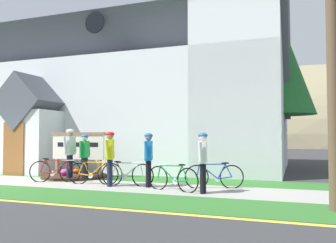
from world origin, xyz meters
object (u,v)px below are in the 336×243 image
cyclist_in_green_jersey (203,158)px  cyclist_in_orange_jersey (85,154)px  bicycle_silver (127,174)px  bicycle_orange (55,171)px  cyclist_in_red_jersey (70,150)px  cyclist_in_white_jersey (110,154)px  church_sign (78,147)px  bicycle_red (173,178)px  bicycle_green (214,176)px  bicycle_blue (93,173)px  roadside_conifer (280,66)px  cyclist_in_blue_jersey (149,156)px

cyclist_in_green_jersey → cyclist_in_orange_jersey: bearing=163.7°
cyclist_in_green_jersey → cyclist_in_orange_jersey: size_ratio=1.02×
bicycle_silver → bicycle_orange: size_ratio=1.04×
cyclist_in_red_jersey → cyclist_in_white_jersey: (2.10, -0.91, -0.08)m
church_sign → bicycle_red: (4.51, -2.05, -0.76)m
church_sign → cyclist_in_green_jersey: church_sign is taller
cyclist_in_white_jersey → bicycle_silver: bearing=33.1°
bicycle_red → cyclist_in_white_jersey: cyclist_in_white_jersey is taller
bicycle_green → bicycle_silver: bearing=-171.1°
bicycle_red → cyclist_in_orange_jersey: 3.93m
bicycle_orange → cyclist_in_white_jersey: size_ratio=1.00×
bicycle_blue → cyclist_in_red_jersey: 1.66m
cyclist_in_red_jersey → roadside_conifer: (6.85, 6.14, 3.65)m
cyclist_in_blue_jersey → church_sign: bearing=156.3°
bicycle_blue → cyclist_in_white_jersey: cyclist_in_white_jersey is taller
roadside_conifer → cyclist_in_orange_jersey: bearing=-136.6°
bicycle_blue → bicycle_orange: 1.49m
cyclist_in_orange_jersey → roadside_conifer: bearing=43.4°
bicycle_green → bicycle_red: bearing=-138.0°
cyclist_in_red_jersey → cyclist_in_orange_jersey: (0.51, 0.14, -0.14)m
bicycle_blue → cyclist_in_blue_jersey: bearing=1.1°
bicycle_blue → cyclist_in_green_jersey: bearing=-8.2°
bicycle_orange → bicycle_green: (5.33, 0.42, -0.01)m
bicycle_green → cyclist_in_blue_jersey: 2.06m
roadside_conifer → bicycle_red: bearing=-110.1°
cyclist_in_orange_jersey → cyclist_in_white_jersey: size_ratio=0.95×
cyclist_in_blue_jersey → roadside_conifer: (3.59, 6.77, 3.77)m
bicycle_red → cyclist_in_red_jersey: size_ratio=0.93×
bicycle_silver → cyclist_in_blue_jersey: bearing=-0.0°
roadside_conifer → church_sign: bearing=-144.0°
bicycle_silver → cyclist_in_green_jersey: 2.69m
bicycle_red → cyclist_in_red_jersey: cyclist_in_red_jersey is taller
bicycle_blue → bicycle_green: bicycle_green is taller
bicycle_silver → cyclist_in_orange_jersey: (-2.02, 0.76, 0.56)m
bicycle_silver → cyclist_in_red_jersey: size_ratio=0.97×
bicycle_blue → bicycle_red: (2.85, -0.44, -0.00)m
roadside_conifer → cyclist_in_blue_jersey: bearing=-117.9°
bicycle_green → cyclist_in_red_jersey: size_ratio=0.92×
roadside_conifer → cyclist_in_white_jersey: bearing=-124.0°
bicycle_blue → cyclist_in_red_jersey: bearing=154.0°
cyclist_in_blue_jersey → cyclist_in_white_jersey: bearing=-166.3°
church_sign → cyclist_in_orange_jersey: bearing=-44.4°
bicycle_blue → cyclist_in_white_jersey: bearing=-18.3°
cyclist_in_red_jersey → cyclist_in_orange_jersey: cyclist_in_red_jersey is taller
bicycle_silver → cyclist_in_orange_jersey: 2.23m
roadside_conifer → cyclist_in_red_jersey: bearing=-138.1°
cyclist_in_red_jersey → cyclist_in_green_jersey: (5.10, -1.20, -0.12)m
cyclist_in_green_jersey → roadside_conifer: bearing=76.6°
bicycle_red → roadside_conifer: 8.86m
cyclist_in_orange_jersey → roadside_conifer: 9.52m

